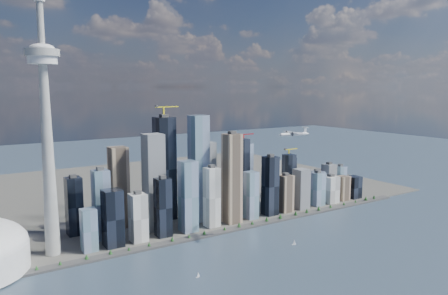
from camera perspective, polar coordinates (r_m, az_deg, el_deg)
ground at (r=721.36m, az=9.65°, el=-16.61°), size 4000.00×4000.00×0.00m
seawall at (r=906.40m, az=-1.29°, el=-11.15°), size 1100.00×22.00×4.00m
land at (r=1296.60m, az=-11.83°, el=-5.48°), size 1400.00×900.00×3.00m
shoreline_trees at (r=904.21m, az=-1.29°, el=-10.75°), size 960.53×7.20×8.80m
skyscraper_cluster at (r=986.43m, az=-1.00°, el=-4.90°), size 736.00×142.00×255.76m
needle_tower at (r=806.06m, az=-22.22°, el=2.90°), size 56.00×56.00×550.50m
airplane at (r=847.04m, az=9.11°, el=1.78°), size 66.48×59.14×16.29m
sailboat_west at (r=718.65m, az=-3.41°, el=-16.34°), size 6.72×1.81×9.38m
sailboat_east at (r=860.70m, az=9.14°, el=-12.21°), size 7.58×4.36×10.72m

